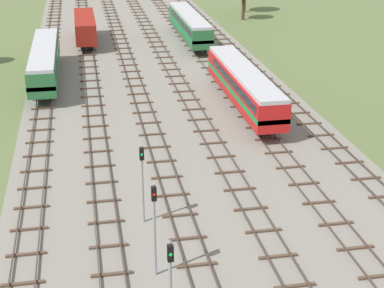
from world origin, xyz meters
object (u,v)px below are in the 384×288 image
(freight_boxcar_left_midfar, at_px, (85,26))
(diesel_railcar_centre_right_mid, at_px, (189,24))
(signal_post_near, at_px, (142,175))
(diesel_railcar_far_left_near, at_px, (45,60))
(signal_post_mid, at_px, (154,219))
(signal_post_nearest, at_px, (171,282))
(diesel_railcar_centre_right_nearest, at_px, (244,84))

(freight_boxcar_left_midfar, bearing_deg, diesel_railcar_centre_right_mid, -6.85)
(signal_post_near, bearing_deg, diesel_railcar_far_left_near, 102.31)
(diesel_railcar_centre_right_mid, relative_size, signal_post_near, 3.74)
(diesel_railcar_far_left_near, distance_m, freight_boxcar_left_midfar, 19.29)
(freight_boxcar_left_midfar, height_order, signal_post_mid, signal_post_mid)
(diesel_railcar_centre_right_mid, bearing_deg, signal_post_near, -103.67)
(signal_post_nearest, bearing_deg, diesel_railcar_centre_right_nearest, 69.33)
(signal_post_nearest, distance_m, signal_post_near, 11.99)
(signal_post_near, distance_m, signal_post_mid, 6.13)
(diesel_railcar_far_left_near, height_order, signal_post_mid, signal_post_mid)
(diesel_railcar_centre_right_mid, height_order, freight_boxcar_left_midfar, diesel_railcar_centre_right_mid)
(signal_post_nearest, relative_size, signal_post_near, 1.05)
(diesel_railcar_centre_right_nearest, relative_size, signal_post_nearest, 3.56)
(freight_boxcar_left_midfar, distance_m, signal_post_near, 52.74)
(diesel_railcar_far_left_near, bearing_deg, diesel_railcar_centre_right_nearest, -33.67)
(signal_post_mid, bearing_deg, diesel_railcar_far_left_near, 100.48)
(freight_boxcar_left_midfar, relative_size, signal_post_nearest, 2.43)
(diesel_railcar_centre_right_nearest, relative_size, freight_boxcar_left_midfar, 1.46)
(signal_post_nearest, distance_m, signal_post_mid, 5.86)
(diesel_railcar_far_left_near, distance_m, signal_post_nearest, 46.63)
(diesel_railcar_far_left_near, distance_m, signal_post_near, 34.84)
(freight_boxcar_left_midfar, xyz_separation_m, signal_post_near, (2.47, -52.68, 1.03))
(signal_post_mid, bearing_deg, diesel_railcar_centre_right_nearest, 65.34)
(signal_post_nearest, bearing_deg, signal_post_mid, 90.00)
(signal_post_near, bearing_deg, diesel_railcar_centre_right_mid, 76.33)
(signal_post_mid, bearing_deg, diesel_railcar_centre_right_mid, 77.75)
(diesel_railcar_centre_right_nearest, relative_size, diesel_railcar_far_left_near, 1.00)
(diesel_railcar_far_left_near, xyz_separation_m, signal_post_nearest, (7.43, -46.02, 1.04))
(diesel_railcar_far_left_near, bearing_deg, freight_boxcar_left_midfar, 75.10)
(diesel_railcar_centre_right_nearest, relative_size, diesel_railcar_centre_right_mid, 1.00)
(diesel_railcar_centre_right_nearest, height_order, signal_post_nearest, signal_post_nearest)
(diesel_railcar_centre_right_mid, relative_size, signal_post_mid, 3.55)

